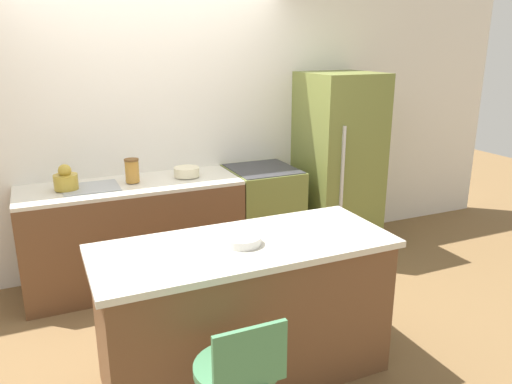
# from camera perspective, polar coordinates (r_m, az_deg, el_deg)

# --- Properties ---
(ground_plane) EXTENTS (14.00, 14.00, 0.00)m
(ground_plane) POSITION_cam_1_polar(r_m,az_deg,el_deg) (4.39, -8.91, -11.25)
(ground_plane) COLOR brown
(wall_back) EXTENTS (8.00, 0.06, 2.60)m
(wall_back) POSITION_cam_1_polar(r_m,az_deg,el_deg) (4.63, -11.98, 7.12)
(wall_back) COLOR white
(wall_back) RESTS_ON ground_plane
(back_counter) EXTENTS (1.82, 0.65, 0.91)m
(back_counter) POSITION_cam_1_polar(r_m,az_deg,el_deg) (4.46, -13.76, -4.67)
(back_counter) COLOR brown
(back_counter) RESTS_ON ground_plane
(kitchen_island) EXTENTS (1.79, 0.74, 0.91)m
(kitchen_island) POSITION_cam_1_polar(r_m,az_deg,el_deg) (3.17, -1.27, -13.39)
(kitchen_island) COLOR brown
(kitchen_island) RESTS_ON ground_plane
(oven_range) EXTENTS (0.62, 0.67, 0.91)m
(oven_range) POSITION_cam_1_polar(r_m,az_deg,el_deg) (4.80, 0.77, -2.58)
(oven_range) COLOR olive
(oven_range) RESTS_ON ground_plane
(refrigerator) EXTENTS (0.69, 0.73, 1.77)m
(refrigerator) POSITION_cam_1_polar(r_m,az_deg,el_deg) (5.04, 9.32, 3.23)
(refrigerator) COLOR olive
(refrigerator) RESTS_ON ground_plane
(kettle) EXTENTS (0.19, 0.19, 0.21)m
(kettle) POSITION_cam_1_polar(r_m,az_deg,el_deg) (4.26, -20.92, 1.33)
(kettle) COLOR #B29333
(kettle) RESTS_ON back_counter
(mixing_bowl) EXTENTS (0.22, 0.22, 0.08)m
(mixing_bowl) POSITION_cam_1_polar(r_m,az_deg,el_deg) (4.43, -7.93, 2.31)
(mixing_bowl) COLOR beige
(mixing_bowl) RESTS_ON back_counter
(canister_jar) EXTENTS (0.12, 0.12, 0.20)m
(canister_jar) POSITION_cam_1_polar(r_m,az_deg,el_deg) (4.31, -13.98, 2.41)
(canister_jar) COLOR #B77F33
(canister_jar) RESTS_ON back_counter
(fruit_bowl) EXTENTS (0.23, 0.23, 0.05)m
(fruit_bowl) POSITION_cam_1_polar(r_m,az_deg,el_deg) (2.94, -1.65, -5.51)
(fruit_bowl) COLOR white
(fruit_bowl) RESTS_ON kitchen_island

